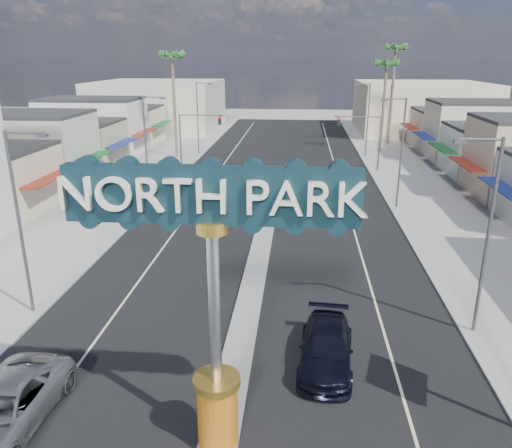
% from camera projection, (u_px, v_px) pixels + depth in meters
% --- Properties ---
extents(ground, '(160.00, 160.00, 0.00)m').
position_uv_depth(ground, '(270.00, 204.00, 42.79)').
color(ground, gray).
rests_on(ground, ground).
extents(road, '(20.00, 120.00, 0.01)m').
position_uv_depth(road, '(270.00, 204.00, 42.79)').
color(road, black).
rests_on(road, ground).
extents(median_island, '(1.30, 30.00, 0.16)m').
position_uv_depth(median_island, '(253.00, 284.00, 27.67)').
color(median_island, gray).
rests_on(median_island, ground).
extents(sidewalk_left, '(8.00, 120.00, 0.12)m').
position_uv_depth(sidewalk_left, '(112.00, 200.00, 43.94)').
color(sidewalk_left, gray).
rests_on(sidewalk_left, ground).
extents(sidewalk_right, '(8.00, 120.00, 0.12)m').
position_uv_depth(sidewalk_right, '(438.00, 208.00, 41.60)').
color(sidewalk_right, gray).
rests_on(sidewalk_right, ground).
extents(storefront_row_left, '(12.00, 42.00, 6.00)m').
position_uv_depth(storefront_row_left, '(65.00, 141.00, 56.10)').
color(storefront_row_left, beige).
rests_on(storefront_row_left, ground).
extents(storefront_row_right, '(12.00, 42.00, 6.00)m').
position_uv_depth(storefront_row_right, '(507.00, 148.00, 52.09)').
color(storefront_row_right, '#B7B29E').
rests_on(storefront_row_right, ground).
extents(backdrop_far_left, '(20.00, 20.00, 8.00)m').
position_uv_depth(backdrop_far_left, '(159.00, 105.00, 85.80)').
color(backdrop_far_left, '#B7B29E').
rests_on(backdrop_far_left, ground).
extents(backdrop_far_right, '(20.00, 20.00, 8.00)m').
position_uv_depth(backdrop_far_right, '(420.00, 107.00, 82.13)').
color(backdrop_far_right, beige).
rests_on(backdrop_far_right, ground).
extents(gateway_sign, '(8.20, 1.50, 9.15)m').
position_uv_depth(gateway_sign, '(214.00, 281.00, 14.45)').
color(gateway_sign, '#BA5B0E').
rests_on(gateway_sign, median_island).
extents(traffic_signal_left, '(5.09, 0.45, 6.00)m').
position_uv_depth(traffic_signal_left, '(196.00, 130.00, 55.39)').
color(traffic_signal_left, '#47474C').
rests_on(traffic_signal_left, ground).
extents(traffic_signal_right, '(5.09, 0.45, 6.00)m').
position_uv_depth(traffic_signal_right, '(363.00, 132.00, 53.86)').
color(traffic_signal_right, '#47474C').
rests_on(traffic_signal_right, ground).
extents(streetlight_l_near, '(2.03, 0.22, 9.00)m').
position_uv_depth(streetlight_l_near, '(21.00, 216.00, 23.17)').
color(streetlight_l_near, '#47474C').
rests_on(streetlight_l_near, ground).
extents(streetlight_l_mid, '(2.03, 0.22, 9.00)m').
position_uv_depth(streetlight_l_mid, '(148.00, 144.00, 42.04)').
color(streetlight_l_mid, '#47474C').
rests_on(streetlight_l_mid, ground).
extents(streetlight_l_far, '(2.03, 0.22, 9.00)m').
position_uv_depth(streetlight_l_far, '(199.00, 115.00, 62.80)').
color(streetlight_l_far, '#47474C').
rests_on(streetlight_l_far, ground).
extents(streetlight_r_near, '(2.03, 0.22, 9.00)m').
position_uv_depth(streetlight_r_near, '(485.00, 229.00, 21.43)').
color(streetlight_r_near, '#47474C').
rests_on(streetlight_r_near, ground).
extents(streetlight_r_mid, '(2.03, 0.22, 9.00)m').
position_uv_depth(streetlight_r_mid, '(400.00, 148.00, 40.30)').
color(streetlight_r_mid, '#47474C').
rests_on(streetlight_r_mid, ground).
extents(streetlight_r_far, '(2.03, 0.22, 9.00)m').
position_uv_depth(streetlight_r_far, '(367.00, 116.00, 61.05)').
color(streetlight_r_far, '#47474C').
rests_on(streetlight_r_far, ground).
extents(palm_left_far, '(2.60, 2.60, 13.10)m').
position_uv_depth(palm_left_far, '(172.00, 61.00, 59.06)').
color(palm_left_far, brown).
rests_on(palm_left_far, ground).
extents(palm_right_mid, '(2.60, 2.60, 12.10)m').
position_uv_depth(palm_right_mid, '(387.00, 68.00, 62.84)').
color(palm_right_mid, brown).
rests_on(palm_right_mid, ground).
extents(palm_right_far, '(2.60, 2.60, 14.10)m').
position_uv_depth(palm_right_far, '(396.00, 54.00, 67.76)').
color(palm_right_far, brown).
rests_on(palm_right_far, ground).
extents(suv_left, '(2.88, 5.98, 1.64)m').
position_uv_depth(suv_left, '(3.00, 408.00, 16.85)').
color(suv_left, '#9E9EA2').
rests_on(suv_left, ground).
extents(suv_right, '(2.52, 5.40, 1.52)m').
position_uv_depth(suv_right, '(326.00, 348.00, 20.43)').
color(suv_right, black).
rests_on(suv_right, ground).
extents(car_parked_left, '(1.97, 4.50, 1.51)m').
position_uv_depth(car_parked_left, '(172.00, 200.00, 41.37)').
color(car_parked_left, slate).
rests_on(car_parked_left, ground).
extents(car_parked_right, '(2.42, 5.23, 1.66)m').
position_uv_depth(car_parked_right, '(337.00, 201.00, 40.72)').
color(car_parked_right, white).
rests_on(car_parked_right, ground).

